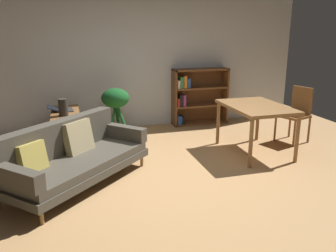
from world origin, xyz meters
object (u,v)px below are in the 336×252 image
at_px(media_console, 67,129).
at_px(potted_floor_plant, 116,104).
at_px(dining_table, 256,110).
at_px(fabric_couch, 72,155).
at_px(open_laptop, 61,109).
at_px(dining_chair_near, 297,111).
at_px(bookshelf, 196,96).
at_px(desk_speaker, 63,107).

relative_size(media_console, potted_floor_plant, 1.24).
relative_size(potted_floor_plant, dining_table, 0.72).
bearing_deg(fabric_couch, open_laptop, 93.81).
distance_m(media_console, dining_chair_near, 3.91).
relative_size(fabric_couch, bookshelf, 1.74).
relative_size(open_laptop, dining_chair_near, 0.46).
bearing_deg(dining_table, open_laptop, 156.27).
relative_size(dining_table, dining_chair_near, 1.30).
relative_size(fabric_couch, potted_floor_plant, 2.23).
relative_size(desk_speaker, dining_chair_near, 0.29).
bearing_deg(fabric_couch, dining_table, 8.07).
distance_m(fabric_couch, desk_speaker, 1.35).
relative_size(open_laptop, desk_speaker, 1.62).
relative_size(fabric_couch, open_laptop, 4.52).
xyz_separation_m(desk_speaker, bookshelf, (2.59, 0.99, -0.14)).
distance_m(desk_speaker, potted_floor_plant, 1.04).
xyz_separation_m(fabric_couch, potted_floor_plant, (0.81, 1.83, 0.23)).
height_order(fabric_couch, media_console, fabric_couch).
xyz_separation_m(media_console, desk_speaker, (-0.02, -0.27, 0.43)).
bearing_deg(dining_table, potted_floor_plant, 143.87).
bearing_deg(dining_chair_near, desk_speaker, 171.30).
distance_m(potted_floor_plant, dining_table, 2.44).
distance_m(fabric_couch, open_laptop, 1.68).
bearing_deg(open_laptop, dining_chair_near, -13.76).
bearing_deg(bookshelf, dining_chair_near, -51.82).
bearing_deg(fabric_couch, bookshelf, 42.34).
distance_m(open_laptop, dining_chair_near, 3.98).
bearing_deg(open_laptop, dining_table, -23.73).
bearing_deg(dining_chair_near, open_laptop, 166.24).
relative_size(media_console, open_laptop, 2.52).
relative_size(desk_speaker, bookshelf, 0.24).
xyz_separation_m(media_console, dining_table, (2.83, -1.18, 0.40)).
height_order(desk_speaker, dining_chair_near, dining_chair_near).
height_order(potted_floor_plant, dining_table, potted_floor_plant).
height_order(dining_table, bookshelf, bookshelf).
xyz_separation_m(open_laptop, desk_speaker, (0.03, -0.36, 0.11)).
xyz_separation_m(fabric_couch, bookshelf, (2.52, 2.29, 0.19)).
bearing_deg(media_console, open_laptop, 122.62).
relative_size(fabric_couch, dining_table, 1.61).
xyz_separation_m(open_laptop, potted_floor_plant, (0.92, 0.16, 0.00)).
xyz_separation_m(media_console, potted_floor_plant, (0.87, 0.26, 0.33)).
height_order(fabric_couch, dining_chair_near, dining_chair_near).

